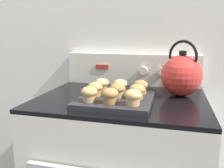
{
  "coord_description": "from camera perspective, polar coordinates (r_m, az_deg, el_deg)",
  "views": [
    {
      "loc": [
        0.23,
        -0.74,
        1.2
      ],
      "look_at": [
        -0.04,
        0.27,
        0.98
      ],
      "focal_mm": 38.0,
      "sensor_mm": 36.0,
      "label": 1
    }
  ],
  "objects": [
    {
      "name": "muffin_r2_c0",
      "position": [
        1.13,
        -2.47,
        -0.06
      ],
      "size": [
        0.07,
        0.07,
        0.06
      ],
      "color": "#A37A4C",
      "rests_on": "muffin_pan"
    },
    {
      "name": "tea_kettle",
      "position": [
        1.17,
        16.32,
        2.15
      ],
      "size": [
        0.22,
        0.19,
        0.26
      ],
      "color": "red",
      "rests_on": "stove_range"
    },
    {
      "name": "muffin_r0_c0",
      "position": [
        0.96,
        -5.5,
        -2.31
      ],
      "size": [
        0.07,
        0.07,
        0.06
      ],
      "color": "tan",
      "rests_on": "muffin_pan"
    },
    {
      "name": "muffin_r2_c1",
      "position": [
        1.11,
        1.96,
        -0.32
      ],
      "size": [
        0.07,
        0.07,
        0.06
      ],
      "color": "#A37A4C",
      "rests_on": "muffin_pan"
    },
    {
      "name": "muffin_r0_c1",
      "position": [
        0.94,
        -0.49,
        -2.7
      ],
      "size": [
        0.07,
        0.07,
        0.06
      ],
      "color": "olive",
      "rests_on": "muffin_pan"
    },
    {
      "name": "muffin_r1_c1",
      "position": [
        1.02,
        1.09,
        -1.38
      ],
      "size": [
        0.07,
        0.07,
        0.06
      ],
      "color": "tan",
      "rests_on": "muffin_pan"
    },
    {
      "name": "control_panel",
      "position": [
        1.37,
        4.92,
        3.51
      ],
      "size": [
        0.76,
        0.07,
        0.18
      ],
      "color": "silver",
      "rests_on": "stove_range"
    },
    {
      "name": "muffin_r2_c2",
      "position": [
        1.09,
        6.88,
        -0.58
      ],
      "size": [
        0.07,
        0.07,
        0.06
      ],
      "color": "#A37A4C",
      "rests_on": "muffin_pan"
    },
    {
      "name": "wall_back",
      "position": [
        1.41,
        5.37,
        12.05
      ],
      "size": [
        8.0,
        0.05,
        2.4
      ],
      "color": "silver",
      "rests_on": "ground_plane"
    },
    {
      "name": "muffin_r1_c2",
      "position": [
        1.01,
        6.06,
        -1.71
      ],
      "size": [
        0.07,
        0.07,
        0.06
      ],
      "color": "#A37A4C",
      "rests_on": "muffin_pan"
    },
    {
      "name": "muffin_r1_c0",
      "position": [
        1.05,
        -4.11,
        -1.11
      ],
      "size": [
        0.07,
        0.07,
        0.06
      ],
      "color": "#A37A4C",
      "rests_on": "muffin_pan"
    },
    {
      "name": "muffin_pan",
      "position": [
        1.03,
        0.94,
        -3.76
      ],
      "size": [
        0.32,
        0.32,
        0.02
      ],
      "color": "#28282D",
      "rests_on": "stove_range"
    },
    {
      "name": "muffin_r0_c2",
      "position": [
        0.92,
        5.1,
        -3.07
      ],
      "size": [
        0.07,
        0.07,
        0.06
      ],
      "color": "tan",
      "rests_on": "muffin_pan"
    }
  ]
}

